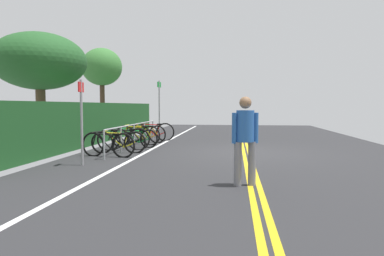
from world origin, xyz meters
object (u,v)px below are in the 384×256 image
object	(u,v)px
bicycle_5	(145,134)
bicycle_6	(152,132)
tree_mid	(40,62)
tree_far_right	(102,68)
bicycle_1	(119,142)
pedestrian	(245,135)
bike_rack	(134,130)
bicycle_0	(108,145)
bicycle_4	(137,135)
bicycle_2	(124,139)
sign_post_near	(81,114)
sign_post_far	(159,104)
bicycle_3	(134,138)

from	to	relation	value
bicycle_5	bicycle_6	bearing A→B (deg)	-8.50
tree_mid	tree_far_right	bearing A→B (deg)	-1.27
bicycle_1	pedestrian	bearing A→B (deg)	-136.70
bike_rack	bicycle_0	distance (m)	2.29
bicycle_4	tree_mid	xyz separation A→B (m)	(0.04, 3.80, 2.75)
bicycle_2	tree_mid	bearing A→B (deg)	67.22
bicycle_5	bike_rack	bearing A→B (deg)	-179.53
sign_post_near	tree_mid	world-z (taller)	tree_mid
sign_post_far	bike_rack	bearing A→B (deg)	178.93
bicycle_1	sign_post_far	xyz separation A→B (m)	(5.27, -0.12, 1.20)
bicycle_4	tree_mid	size ratio (longest dim) A/B	0.41
bicycle_2	sign_post_far	xyz separation A→B (m)	(4.58, -0.18, 1.17)
bicycle_6	tree_far_right	world-z (taller)	tree_far_right
bike_rack	bicycle_6	world-z (taller)	bike_rack
bicycle_5	bicycle_1	bearing A→B (deg)	179.28
sign_post_near	bicycle_2	bearing A→B (deg)	-1.79
bicycle_3	tree_mid	bearing A→B (deg)	78.88
bicycle_5	bicycle_6	world-z (taller)	bicycle_6
bicycle_3	bicycle_5	xyz separation A→B (m)	(1.53, 0.01, 0.02)
bicycle_1	sign_post_near	bearing A→B (deg)	176.13
bike_rack	sign_post_near	distance (m)	3.78
sign_post_far	tree_far_right	size ratio (longest dim) A/B	0.56
bicycle_3	pedestrian	size ratio (longest dim) A/B	1.08
bicycle_6	sign_post_far	bearing A→B (deg)	0.97
bicycle_3	sign_post_near	xyz separation A→B (m)	(-3.76, 0.20, 0.94)
bicycle_5	tree_far_right	size ratio (longest dim) A/B	0.37
sign_post_near	tree_far_right	bearing A→B (deg)	18.84
bicycle_0	bicycle_1	distance (m)	0.80
bike_rack	pedestrian	world-z (taller)	pedestrian
bicycle_0	bicycle_6	distance (m)	4.59
bicycle_2	bicycle_6	size ratio (longest dim) A/B	0.91
bicycle_2	tree_far_right	bearing A→B (deg)	25.94
bicycle_1	sign_post_near	world-z (taller)	sign_post_near
bicycle_1	tree_far_right	distance (m)	9.57
bicycle_2	pedestrian	xyz separation A→B (m)	(-4.64, -3.77, 0.57)
tree_far_right	sign_post_near	bearing A→B (deg)	-161.16
bicycle_2	bicycle_4	size ratio (longest dim) A/B	0.95
bike_rack	sign_post_near	size ratio (longest dim) A/B	2.73
bicycle_2	pedestrian	distance (m)	6.01
bicycle_3	sign_post_near	world-z (taller)	sign_post_near
bike_rack	bicycle_3	xyz separation A→B (m)	(0.04, 0.00, -0.29)
sign_post_far	bicycle_3	bearing A→B (deg)	178.88
bicycle_2	sign_post_near	xyz separation A→B (m)	(-2.94, 0.09, 0.90)
bicycle_1	sign_post_near	size ratio (longest dim) A/B	0.82
bicycle_3	tree_far_right	xyz separation A→B (m)	(6.70, 3.77, 3.21)
bicycle_1	tree_mid	bearing A→B (deg)	59.28
bicycle_2	bicycle_6	world-z (taller)	bicycle_6
bicycle_3	sign_post_far	world-z (taller)	sign_post_far
sign_post_far	bicycle_0	bearing A→B (deg)	178.49
bike_rack	bicycle_1	bearing A→B (deg)	178.02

